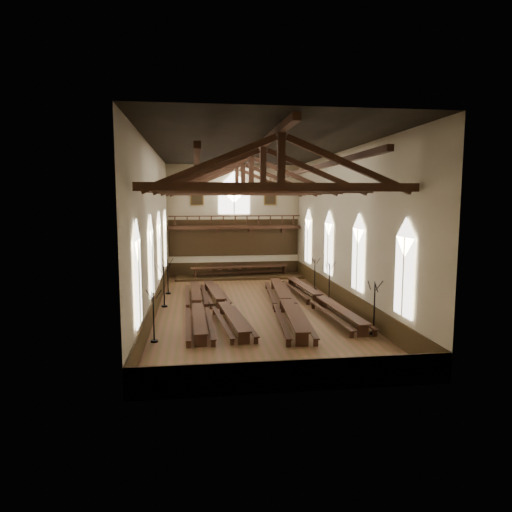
# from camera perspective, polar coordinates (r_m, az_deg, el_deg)

# --- Properties ---
(ground) EXTENTS (26.00, 26.00, 0.00)m
(ground) POSITION_cam_1_polar(r_m,az_deg,el_deg) (29.40, -0.57, -6.49)
(ground) COLOR brown
(ground) RESTS_ON ground
(room_walls) EXTENTS (26.00, 26.00, 26.00)m
(room_walls) POSITION_cam_1_polar(r_m,az_deg,el_deg) (28.58, -0.59, 6.20)
(room_walls) COLOR #BDAA8F
(room_walls) RESTS_ON ground
(wainscot_band) EXTENTS (12.00, 26.00, 1.20)m
(wainscot_band) POSITION_cam_1_polar(r_m,az_deg,el_deg) (29.27, -0.58, -5.35)
(wainscot_band) COLOR #382810
(wainscot_band) RESTS_ON ground
(side_windows) EXTENTS (11.85, 19.80, 4.50)m
(side_windows) POSITION_cam_1_polar(r_m,az_deg,el_deg) (28.75, -0.58, 0.78)
(side_windows) COLOR silver
(side_windows) RESTS_ON room_walls
(end_window) EXTENTS (2.80, 0.12, 3.80)m
(end_window) POSITION_cam_1_polar(r_m,az_deg,el_deg) (41.41, -2.76, 7.52)
(end_window) COLOR white
(end_window) RESTS_ON room_walls
(minstrels_gallery) EXTENTS (11.80, 1.24, 3.70)m
(minstrels_gallery) POSITION_cam_1_polar(r_m,az_deg,el_deg) (41.29, -2.71, 2.92)
(minstrels_gallery) COLOR #3A1F12
(minstrels_gallery) RESTS_ON room_walls
(portraits) EXTENTS (7.75, 0.09, 1.45)m
(portraits) POSITION_cam_1_polar(r_m,az_deg,el_deg) (41.41, -2.76, 7.35)
(portraits) COLOR brown
(portraits) RESTS_ON room_walls
(roof_trusses) EXTENTS (11.70, 25.70, 2.80)m
(roof_trusses) POSITION_cam_1_polar(r_m,az_deg,el_deg) (28.61, -0.60, 9.72)
(roof_trusses) COLOR #3A1F12
(roof_trusses) RESTS_ON room_walls
(refectory_row_a) EXTENTS (1.57, 14.00, 0.70)m
(refectory_row_a) POSITION_cam_1_polar(r_m,az_deg,el_deg) (28.31, -7.37, -6.01)
(refectory_row_a) COLOR #3A1F12
(refectory_row_a) RESTS_ON ground
(refectory_row_b) EXTENTS (2.07, 14.08, 0.70)m
(refectory_row_b) POSITION_cam_1_polar(r_m,az_deg,el_deg) (28.46, -4.30, -5.90)
(refectory_row_b) COLOR #3A1F12
(refectory_row_b) RESTS_ON ground
(refectory_row_c) EXTENTS (2.18, 14.78, 0.78)m
(refectory_row_c) POSITION_cam_1_polar(r_m,az_deg,el_deg) (28.61, 3.75, -5.72)
(refectory_row_c) COLOR #3A1F12
(refectory_row_c) RESTS_ON ground
(refectory_row_d) EXTENTS (1.87, 14.35, 0.74)m
(refectory_row_d) POSITION_cam_1_polar(r_m,az_deg,el_deg) (29.97, 7.93, -5.24)
(refectory_row_d) COLOR #3A1F12
(refectory_row_d) RESTS_ON ground
(dais) EXTENTS (11.40, 2.87, 0.19)m
(dais) POSITION_cam_1_polar(r_m,az_deg,el_deg) (40.53, -1.95, -2.58)
(dais) COLOR #382810
(dais) RESTS_ON ground
(high_table) EXTENTS (8.79, 2.08, 0.82)m
(high_table) POSITION_cam_1_polar(r_m,az_deg,el_deg) (40.41, -1.95, -1.48)
(high_table) COLOR #3A1F12
(high_table) RESTS_ON dais
(high_chairs) EXTENTS (5.86, 0.47, 0.97)m
(high_chairs) POSITION_cam_1_polar(r_m,az_deg,el_deg) (41.26, -2.06, -1.53)
(high_chairs) COLOR #3A1F12
(high_chairs) RESTS_ON dais
(candelabrum_left_near) EXTENTS (0.78, 0.74, 2.58)m
(candelabrum_left_near) POSITION_cam_1_polar(r_m,az_deg,el_deg) (22.90, -12.65, -8.58)
(candelabrum_left_near) COLOR black
(candelabrum_left_near) RESTS_ON ground
(candelabrum_left_mid) EXTENTS (0.84, 0.80, 2.79)m
(candelabrum_left_mid) POSITION_cam_1_polar(r_m,az_deg,el_deg) (30.03, -11.41, -4.68)
(candelabrum_left_mid) COLOR black
(candelabrum_left_mid) RESTS_ON ground
(candelabrum_left_far) EXTENTS (0.80, 0.76, 2.66)m
(candelabrum_left_far) POSITION_cam_1_polar(r_m,az_deg,el_deg) (34.08, -10.95, -3.34)
(candelabrum_left_far) COLOR black
(candelabrum_left_far) RESTS_ON ground
(candelabrum_right_near) EXTENTS (0.84, 0.82, 2.79)m
(candelabrum_right_near) POSITION_cam_1_polar(r_m,az_deg,el_deg) (24.38, 14.53, -7.51)
(candelabrum_right_near) COLOR black
(candelabrum_right_near) RESTS_ON ground
(candelabrum_right_mid) EXTENTS (0.76, 0.83, 2.71)m
(candelabrum_right_mid) POSITION_cam_1_polar(r_m,az_deg,el_deg) (31.72, 9.13, -4.05)
(candelabrum_right_mid) COLOR black
(candelabrum_right_mid) RESTS_ON ground
(candelabrum_right_far) EXTENTS (0.68, 0.76, 2.47)m
(candelabrum_right_far) POSITION_cam_1_polar(r_m,az_deg,el_deg) (35.39, 7.34, -2.98)
(candelabrum_right_far) COLOR black
(candelabrum_right_far) RESTS_ON ground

